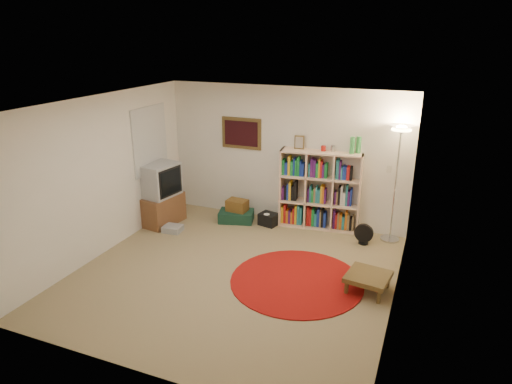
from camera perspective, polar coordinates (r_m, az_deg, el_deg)
room at (r=6.40m, az=-3.13°, el=0.00°), size 4.54×4.54×2.54m
bookshelf at (r=8.24m, az=7.87°, el=0.17°), size 1.46×0.55×1.71m
floor_lamp at (r=7.68m, az=17.51°, el=5.48°), size 0.49×0.49×1.99m
floor_fan at (r=7.87m, az=13.32°, el=-5.14°), size 0.32×0.17×0.36m
tv_stand at (r=8.55m, az=-11.89°, el=-0.34°), size 0.66×0.86×1.15m
dvd_box at (r=8.31m, az=-10.37°, el=-4.53°), size 0.35×0.30×0.11m
suitcase at (r=8.60m, az=-2.49°, el=-3.03°), size 0.72×0.56×0.20m
wicker_basket at (r=8.54m, az=-2.37°, el=-1.68°), size 0.39×0.29×0.21m
duffel_bag at (r=8.44m, az=1.59°, el=-3.41°), size 0.37×0.33×0.22m
paper_towel at (r=8.40m, az=1.34°, el=-3.50°), size 0.13×0.13×0.23m
red_rug at (r=6.68m, az=5.11°, el=-11.01°), size 1.91×1.91×0.02m
side_table at (r=6.52m, az=13.84°, el=-10.29°), size 0.63×0.63×0.26m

